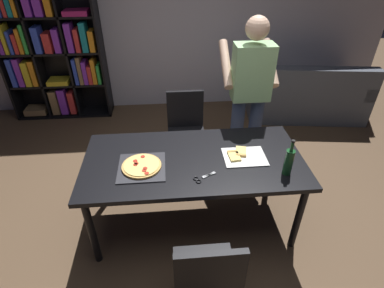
{
  "coord_description": "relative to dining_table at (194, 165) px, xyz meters",
  "views": [
    {
      "loc": [
        -0.19,
        -2.05,
        2.32
      ],
      "look_at": [
        0.0,
        0.15,
        0.8
      ],
      "focal_mm": 28.38,
      "sensor_mm": 36.0,
      "label": 1
    }
  ],
  "objects": [
    {
      "name": "ground_plane",
      "position": [
        0.0,
        0.0,
        -0.68
      ],
      "size": [
        12.0,
        12.0,
        0.0
      ],
      "primitive_type": "plane",
      "color": "brown"
    },
    {
      "name": "pepperoni_pizza_on_tray",
      "position": [
        -0.43,
        -0.09,
        0.08
      ],
      "size": [
        0.38,
        0.38,
        0.04
      ],
      "color": "#2D2D33",
      "rests_on": "dining_table"
    },
    {
      "name": "back_wall",
      "position": [
        0.0,
        2.6,
        0.72
      ],
      "size": [
        6.4,
        0.1,
        2.8
      ],
      "primitive_type": "cube",
      "color": "#BCB7C6",
      "rests_on": "ground_plane"
    },
    {
      "name": "wine_bottle",
      "position": [
        0.72,
        -0.26,
        0.19
      ],
      "size": [
        0.07,
        0.07,
        0.32
      ],
      "color": "#194723",
      "rests_on": "dining_table"
    },
    {
      "name": "pizza_slices_on_towel",
      "position": [
        0.42,
        -0.01,
        0.08
      ],
      "size": [
        0.36,
        0.28,
        0.03
      ],
      "color": "white",
      "rests_on": "dining_table"
    },
    {
      "name": "couch",
      "position": [
        1.89,
        1.99,
        -0.38
      ],
      "size": [
        1.8,
        1.06,
        0.85
      ],
      "color": "#4C515B",
      "rests_on": "ground_plane"
    },
    {
      "name": "chair_far_side",
      "position": [
        0.0,
        0.95,
        -0.17
      ],
      "size": [
        0.42,
        0.42,
        0.9
      ],
      "color": "black",
      "rests_on": "ground_plane"
    },
    {
      "name": "kitchen_scissors",
      "position": [
        0.04,
        -0.26,
        0.07
      ],
      "size": [
        0.2,
        0.14,
        0.01
      ],
      "color": "silver",
      "rests_on": "dining_table"
    },
    {
      "name": "bookshelf",
      "position": [
        -1.81,
        2.37,
        0.3
      ],
      "size": [
        1.4,
        0.35,
        1.95
      ],
      "color": "black",
      "rests_on": "ground_plane"
    },
    {
      "name": "person_serving_pizza",
      "position": [
        0.64,
        0.73,
        0.32
      ],
      "size": [
        0.55,
        0.54,
        1.75
      ],
      "color": "#38476B",
      "rests_on": "ground_plane"
    },
    {
      "name": "chair_near_camera",
      "position": [
        -0.0,
        -0.95,
        -0.17
      ],
      "size": [
        0.42,
        0.42,
        0.9
      ],
      "color": "black",
      "rests_on": "ground_plane"
    },
    {
      "name": "dining_table",
      "position": [
        0.0,
        0.0,
        0.0
      ],
      "size": [
        1.87,
        0.92,
        0.75
      ],
      "color": "black",
      "rests_on": "ground_plane"
    }
  ]
}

